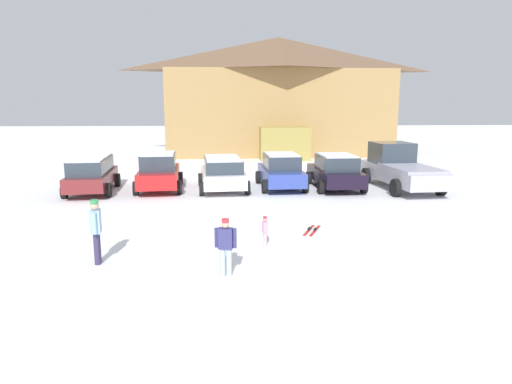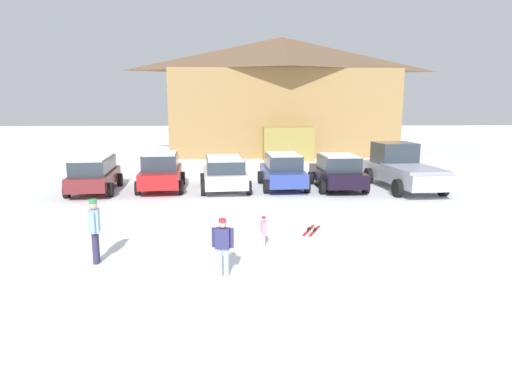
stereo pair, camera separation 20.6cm
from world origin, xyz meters
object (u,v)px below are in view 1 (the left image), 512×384
(parked_maroon_van, at_px, (92,173))
(parked_white_suv, at_px, (223,172))
(ski_lodge, at_px, (278,96))
(skier_child_in_pink_snowsuit, at_px, (265,230))
(skier_teen_in_navy_coat, at_px, (226,244))
(parked_blue_hatchback, at_px, (281,171))
(pickup_truck, at_px, (399,168))
(parked_black_sedan, at_px, (335,171))
(pair_of_skis, at_px, (312,230))
(parked_red_sedan, at_px, (159,171))
(skier_adult_in_blue_parka, at_px, (96,228))

(parked_maroon_van, relative_size, parked_white_suv, 1.09)
(ski_lodge, xyz_separation_m, skier_child_in_pink_snowsuit, (-2.84, -25.18, -4.19))
(skier_teen_in_navy_coat, height_order, skier_child_in_pink_snowsuit, skier_teen_in_navy_coat)
(parked_maroon_van, distance_m, parked_blue_hatchback, 8.86)
(parked_white_suv, bearing_deg, skier_teen_in_navy_coat, -88.51)
(parked_blue_hatchback, height_order, pickup_truck, pickup_truck)
(ski_lodge, xyz_separation_m, parked_black_sedan, (1.21, -16.19, -3.86))
(parked_maroon_van, xyz_separation_m, skier_child_in_pink_snowsuit, (7.40, -8.67, -0.38))
(ski_lodge, relative_size, skier_teen_in_navy_coat, 12.94)
(parked_black_sedan, bearing_deg, parked_white_suv, -178.62)
(parked_blue_hatchback, xyz_separation_m, skier_teen_in_navy_coat, (-2.52, -11.52, -0.06))
(skier_child_in_pink_snowsuit, distance_m, pair_of_skis, 2.35)
(pickup_truck, relative_size, pair_of_skis, 4.61)
(parked_blue_hatchback, height_order, parked_black_sedan, parked_blue_hatchback)
(parked_maroon_van, bearing_deg, skier_child_in_pink_snowsuit, -49.52)
(parked_red_sedan, bearing_deg, parked_black_sedan, -0.90)
(ski_lodge, relative_size, pickup_truck, 3.01)
(parked_blue_hatchback, relative_size, skier_teen_in_navy_coat, 3.16)
(pickup_truck, height_order, pair_of_skis, pickup_truck)
(parked_maroon_van, xyz_separation_m, parked_white_suv, (6.03, 0.18, -0.03))
(parked_red_sedan, relative_size, parked_blue_hatchback, 1.00)
(parked_white_suv, xyz_separation_m, parked_blue_hatchback, (2.81, 0.42, -0.01))
(parked_white_suv, bearing_deg, skier_adult_in_blue_parka, -106.68)
(parked_maroon_van, height_order, skier_child_in_pink_snowsuit, parked_maroon_van)
(parked_blue_hatchback, bearing_deg, pair_of_skis, -88.41)
(parked_maroon_van, bearing_deg, parked_red_sedan, 8.42)
(parked_blue_hatchback, bearing_deg, parked_white_suv, -171.46)
(parked_blue_hatchback, relative_size, pair_of_skis, 3.39)
(parked_red_sedan, xyz_separation_m, skier_teen_in_navy_coat, (3.30, -11.36, -0.09))
(skier_child_in_pink_snowsuit, relative_size, pair_of_skis, 0.68)
(parked_black_sedan, relative_size, pickup_truck, 0.73)
(parked_black_sedan, xyz_separation_m, pair_of_skis, (-2.40, -7.38, -0.82))
(parked_blue_hatchback, distance_m, skier_adult_in_blue_parka, 11.95)
(parked_maroon_van, xyz_separation_m, parked_blue_hatchback, (8.83, 0.60, -0.04))
(skier_teen_in_navy_coat, bearing_deg, parked_red_sedan, 106.22)
(parked_black_sedan, distance_m, pickup_truck, 3.12)
(ski_lodge, bearing_deg, parked_red_sedan, -114.23)
(parked_maroon_van, relative_size, skier_adult_in_blue_parka, 2.82)
(ski_lodge, height_order, parked_white_suv, ski_lodge)
(parked_white_suv, relative_size, pair_of_skis, 3.28)
(skier_adult_in_blue_parka, bearing_deg, pair_of_skis, 24.71)
(parked_maroon_van, relative_size, skier_teen_in_navy_coat, 3.34)
(pair_of_skis, bearing_deg, parked_red_sedan, 128.80)
(parked_red_sedan, height_order, pair_of_skis, parked_red_sedan)
(pair_of_skis, bearing_deg, skier_adult_in_blue_parka, -155.29)
(parked_maroon_van, bearing_deg, parked_blue_hatchback, 3.92)
(parked_red_sedan, distance_m, parked_black_sedan, 8.44)
(parked_maroon_van, relative_size, parked_black_sedan, 1.06)
(pickup_truck, bearing_deg, parked_white_suv, -179.05)
(parked_maroon_van, height_order, parked_blue_hatchback, parked_blue_hatchback)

